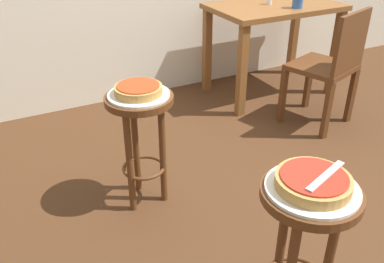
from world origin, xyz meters
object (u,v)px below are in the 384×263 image
at_px(pizza_foreground, 313,182).
at_px(dining_table, 274,20).
at_px(stool_foreground, 305,229).
at_px(pizza_middle, 138,89).
at_px(pizza_server_knife, 326,176).
at_px(stool_middle, 141,127).
at_px(serving_plate_middle, 139,95).
at_px(cup_near_edge, 298,0).
at_px(wooden_chair, 331,65).
at_px(serving_plate_foreground, 312,188).

bearing_deg(pizza_foreground, dining_table, 56.00).
relative_size(stool_foreground, pizza_foreground, 2.51).
distance_m(pizza_middle, pizza_server_knife, 1.03).
distance_m(stool_middle, serving_plate_middle, 0.18).
distance_m(cup_near_edge, wooden_chair, 0.61).
bearing_deg(serving_plate_foreground, wooden_chair, 43.50).
bearing_deg(stool_foreground, serving_plate_foreground, 0.00).
bearing_deg(stool_middle, pizza_middle, 153.43).
height_order(pizza_foreground, pizza_server_knife, pizza_server_knife).
distance_m(serving_plate_middle, wooden_chair, 1.53).
bearing_deg(stool_middle, serving_plate_middle, 90.00).
bearing_deg(serving_plate_middle, stool_foreground, -76.23).
bearing_deg(serving_plate_foreground, serving_plate_middle, 103.77).
bearing_deg(wooden_chair, pizza_server_knife, -135.34).
bearing_deg(dining_table, wooden_chair, -90.17).
bearing_deg(serving_plate_foreground, pizza_middle, 103.77).
bearing_deg(stool_foreground, cup_near_edge, 51.85).
bearing_deg(cup_near_edge, stool_middle, -155.29).
bearing_deg(pizza_foreground, stool_middle, 103.77).
height_order(stool_foreground, serving_plate_middle, serving_plate_middle).
xyz_separation_m(stool_middle, cup_near_edge, (1.57, 0.72, 0.35)).
height_order(serving_plate_middle, wooden_chair, wooden_chair).
xyz_separation_m(stool_foreground, stool_middle, (-0.24, 0.98, 0.00)).
bearing_deg(serving_plate_foreground, cup_near_edge, 51.85).
distance_m(stool_middle, cup_near_edge, 1.77).
height_order(stool_foreground, dining_table, dining_table).
relative_size(pizza_foreground, dining_table, 0.25).
xyz_separation_m(stool_middle, pizza_middle, (-0.00, 0.00, 0.21)).
xyz_separation_m(serving_plate_middle, cup_near_edge, (1.57, 0.72, 0.17)).
bearing_deg(serving_plate_middle, stool_middle, -90.00).
distance_m(pizza_foreground, pizza_server_knife, 0.04).
relative_size(pizza_foreground, serving_plate_middle, 0.82).
xyz_separation_m(stool_middle, wooden_chair, (1.51, 0.23, 0.01)).
bearing_deg(wooden_chair, stool_middle, -171.40).
xyz_separation_m(serving_plate_foreground, cup_near_edge, (1.34, 1.70, 0.17)).
bearing_deg(serving_plate_foreground, stool_foreground, 0.00).
height_order(serving_plate_middle, pizza_middle, pizza_middle).
relative_size(serving_plate_foreground, pizza_server_knife, 1.44).
height_order(stool_foreground, pizza_middle, pizza_middle).
relative_size(cup_near_edge, wooden_chair, 0.15).
bearing_deg(wooden_chair, serving_plate_foreground, -136.50).
xyz_separation_m(stool_foreground, pizza_server_knife, (0.03, -0.02, 0.23)).
distance_m(pizza_foreground, serving_plate_middle, 1.00).
bearing_deg(cup_near_edge, wooden_chair, -97.71).
bearing_deg(serving_plate_foreground, dining_table, 56.00).
relative_size(cup_near_edge, pizza_server_knife, 0.56).
xyz_separation_m(dining_table, cup_near_edge, (0.07, -0.18, 0.19)).
relative_size(stool_middle, wooden_chair, 0.75).
bearing_deg(dining_table, stool_foreground, -124.00).
relative_size(pizza_middle, pizza_server_knife, 1.07).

